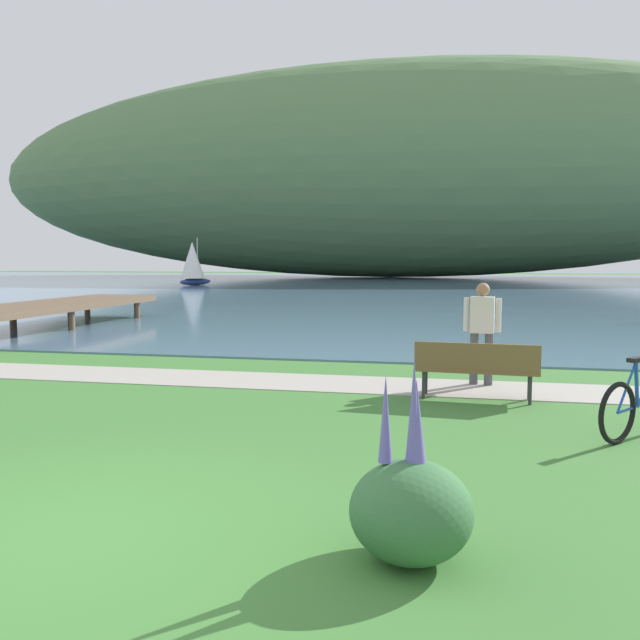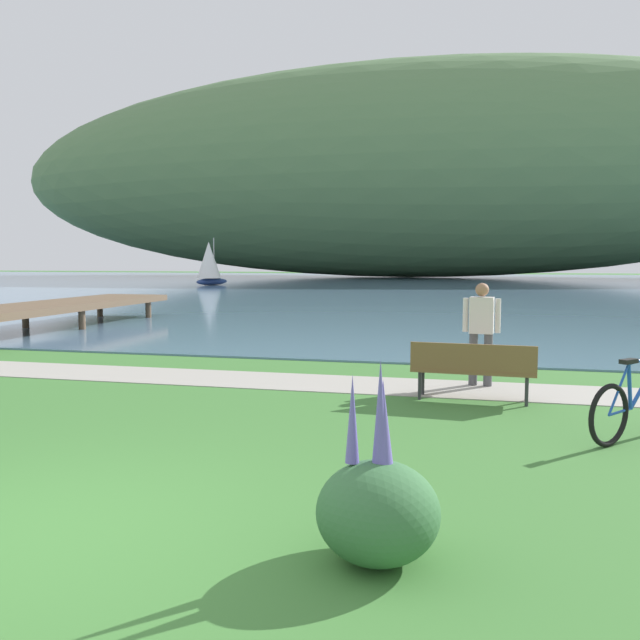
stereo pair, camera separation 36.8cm
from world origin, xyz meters
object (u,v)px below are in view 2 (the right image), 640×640
at_px(bicycle_leaning_near_bench, 636,406).
at_px(person_at_shoreline, 481,327).
at_px(sailboat_mid_bay, 209,263).
at_px(park_bench_near_camera, 473,367).

xyz_separation_m(bicycle_leaning_near_bench, person_at_shoreline, (-1.74, 2.88, 0.58)).
xyz_separation_m(bicycle_leaning_near_bench, sailboat_mid_bay, (-22.48, 40.27, 1.41)).
distance_m(park_bench_near_camera, person_at_shoreline, 1.33).
relative_size(park_bench_near_camera, bicycle_leaning_near_bench, 1.36).
relative_size(person_at_shoreline, sailboat_mid_bay, 0.45).
bearing_deg(bicycle_leaning_near_bench, park_bench_near_camera, 138.47).
height_order(park_bench_near_camera, person_at_shoreline, person_at_shoreline).
xyz_separation_m(park_bench_near_camera, sailboat_mid_bay, (-20.62, 38.62, 1.29)).
xyz_separation_m(park_bench_near_camera, bicycle_leaning_near_bench, (1.86, -1.64, -0.12)).
distance_m(person_at_shoreline, sailboat_mid_bay, 42.76).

